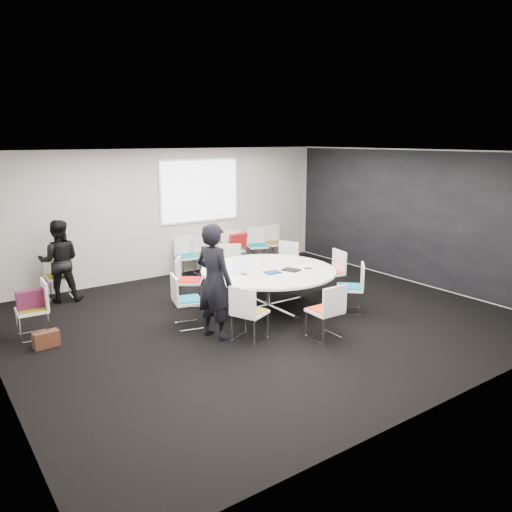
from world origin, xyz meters
TOP-DOWN VIEW (x-y plane):
  - room_shell at (0.09, 0.00)m, footprint 8.08×7.08m
  - conference_table at (0.44, 0.36)m, footprint 2.41×2.41m
  - projection_screen at (0.80, 3.46)m, footprint 1.90×0.03m
  - chair_ring_a at (1.92, 0.31)m, footprint 0.53×0.54m
  - chair_ring_b at (1.67, 1.43)m, footprint 0.60×0.61m
  - chair_ring_c at (0.58, 1.83)m, footprint 0.61×0.60m
  - chair_ring_d at (-0.62, 1.38)m, footprint 0.63×0.64m
  - chair_ring_e at (-1.18, 0.38)m, footprint 0.55×0.56m
  - chair_ring_f at (-0.67, -0.67)m, footprint 0.59×0.60m
  - chair_ring_g at (0.32, -1.27)m, footprint 0.47×0.46m
  - chair_ring_h at (1.51, -0.64)m, footprint 0.64×0.64m
  - chair_back_a at (0.26, 3.13)m, footprint 0.50×0.49m
  - chair_back_b at (0.74, 3.12)m, footprint 0.61×0.60m
  - chair_back_c at (1.48, 3.16)m, footprint 0.57×0.56m
  - chair_back_d at (2.19, 3.16)m, footprint 0.58×0.58m
  - chair_back_e at (2.72, 3.16)m, footprint 0.51×0.50m
  - chair_spare_left at (-3.33, 1.35)m, footprint 0.47×0.48m
  - chair_person_back at (-2.50, 3.12)m, footprint 0.49×0.47m
  - person_main at (-1.03, -0.25)m, footprint 0.61×0.75m
  - person_back at (-2.50, 2.96)m, footprint 0.91×0.80m
  - laptop at (-0.03, 0.41)m, footprint 0.25×0.33m
  - laptop_lid at (-0.14, 0.37)m, footprint 0.16×0.27m
  - notebook_black at (0.73, 0.07)m, footprint 0.31×0.36m
  - tablet_folio at (0.35, 0.12)m, footprint 0.28×0.22m
  - papers_right at (1.08, 0.65)m, footprint 0.32×0.24m
  - papers_front at (1.11, 0.15)m, footprint 0.32×0.25m
  - cup at (0.51, 0.60)m, footprint 0.08×0.08m
  - phone at (1.07, 0.00)m, footprint 0.15×0.10m
  - maroon_bag at (-3.34, 1.35)m, footprint 0.40×0.15m
  - brown_bag at (-3.27, 0.85)m, footprint 0.37×0.19m
  - red_jacket at (1.47, 2.94)m, footprint 0.44×0.16m

SIDE VIEW (x-z plane):
  - brown_bag at x=-3.27m, z-range 0.00..0.24m
  - chair_ring_a at x=1.92m, z-range -0.16..0.72m
  - chair_ring_b at x=1.67m, z-range -0.16..0.72m
  - chair_ring_c at x=0.58m, z-range -0.16..0.72m
  - chair_ring_d at x=-0.62m, z-range -0.16..0.72m
  - chair_ring_e at x=-1.18m, z-range -0.16..0.72m
  - chair_ring_f at x=-0.67m, z-range -0.16..0.72m
  - chair_ring_g at x=0.32m, z-range -0.16..0.72m
  - chair_ring_h at x=1.51m, z-range -0.16..0.72m
  - chair_back_a at x=0.26m, z-range -0.16..0.72m
  - chair_back_b at x=0.74m, z-range -0.16..0.72m
  - chair_back_c at x=1.48m, z-range -0.16..0.72m
  - chair_back_d at x=2.19m, z-range -0.16..0.72m
  - chair_back_e at x=2.72m, z-range -0.16..0.72m
  - chair_spare_left at x=-3.33m, z-range -0.16..0.72m
  - chair_person_back at x=-2.50m, z-range -0.16..0.72m
  - conference_table at x=0.44m, z-range 0.19..0.92m
  - maroon_bag at x=-3.34m, z-range 0.48..0.76m
  - red_jacket at x=1.47m, z-range 0.52..0.88m
  - papers_right at x=1.08m, z-range 0.73..0.73m
  - papers_front at x=1.11m, z-range 0.73..0.73m
  - phone at x=1.07m, z-range 0.73..0.74m
  - notebook_black at x=0.73m, z-range 0.73..0.75m
  - laptop at x=-0.03m, z-range 0.73..0.75m
  - tablet_folio at x=0.35m, z-range 0.73..0.76m
  - cup at x=0.51m, z-range 0.73..0.82m
  - person_back at x=-2.50m, z-range 0.00..1.56m
  - laptop_lid at x=-0.14m, z-range 0.75..0.97m
  - person_main at x=-1.03m, z-range 0.00..1.79m
  - room_shell at x=0.09m, z-range -0.04..2.84m
  - projection_screen at x=0.80m, z-range 1.17..2.53m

